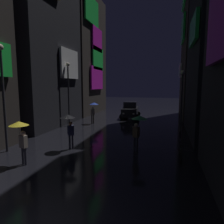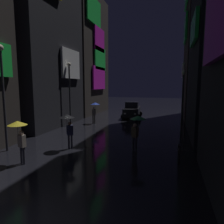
# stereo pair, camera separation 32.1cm
# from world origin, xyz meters

# --- Properties ---
(building_left_far) EXTENTS (4.25, 8.93, 15.70)m
(building_left_far) POSITION_xyz_m (-7.46, 22.46, 7.87)
(building_left_far) COLOR #2D2826
(building_left_far) RESTS_ON ground
(building_right_far) EXTENTS (4.25, 7.88, 24.50)m
(building_right_far) POSITION_xyz_m (7.48, 21.94, 12.26)
(building_right_far) COLOR #2D2826
(building_right_far) RESTS_ON ground
(pedestrian_far_right_yellow) EXTENTS (0.90, 0.90, 2.12)m
(pedestrian_far_right_yellow) POSITION_xyz_m (-2.83, 4.43, 1.67)
(pedestrian_far_right_yellow) COLOR #2D2D38
(pedestrian_far_right_yellow) RESTS_ON ground
(pedestrian_foreground_right_black) EXTENTS (0.90, 0.90, 2.12)m
(pedestrian_foreground_right_black) POSITION_xyz_m (-1.70, 7.12, 1.67)
(pedestrian_foreground_right_black) COLOR #2D2D38
(pedestrian_foreground_right_black) RESTS_ON ground
(pedestrian_midstreet_centre_blue) EXTENTS (0.90, 0.90, 2.12)m
(pedestrian_midstreet_centre_blue) POSITION_xyz_m (-3.19, 15.23, 1.67)
(pedestrian_midstreet_centre_blue) COLOR #38332D
(pedestrian_midstreet_centre_blue) RESTS_ON ground
(pedestrian_near_crossing_green) EXTENTS (0.90, 0.90, 2.12)m
(pedestrian_near_crossing_green) POSITION_xyz_m (2.32, 7.80, 1.67)
(pedestrian_near_crossing_green) COLOR #2D2D38
(pedestrian_near_crossing_green) RESTS_ON ground
(bicycle_parked_at_storefront) EXTENTS (0.12, 1.82, 0.96)m
(bicycle_parked_at_storefront) POSITION_xyz_m (4.60, 7.10, 0.39)
(bicycle_parked_at_storefront) COLOR black
(bicycle_parked_at_storefront) RESTS_ON ground
(car_distant) EXTENTS (2.47, 4.25, 1.92)m
(car_distant) POSITION_xyz_m (-0.28, 19.82, 0.93)
(car_distant) COLOR black
(car_distant) RESTS_ON ground
(streetlamp_left_near) EXTENTS (0.36, 0.36, 6.04)m
(streetlamp_left_near) POSITION_xyz_m (-5.00, 5.82, 3.73)
(streetlamp_left_near) COLOR #2D2D33
(streetlamp_left_near) RESTS_ON ground
(streetlamp_right_far) EXTENTS (0.36, 0.36, 5.02)m
(streetlamp_right_far) POSITION_xyz_m (5.00, 13.89, 3.18)
(streetlamp_right_far) COLOR #2D2D33
(streetlamp_right_far) RESTS_ON ground
(streetlamp_left_far) EXTENTS (0.36, 0.36, 5.89)m
(streetlamp_left_far) POSITION_xyz_m (-5.00, 13.51, 3.65)
(streetlamp_left_far) COLOR #2D2D33
(streetlamp_left_far) RESTS_ON ground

